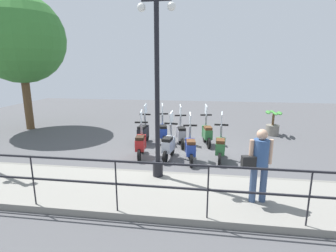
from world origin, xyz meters
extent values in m
plane|color=#4C4C4F|center=(0.00, 0.00, 0.00)|extent=(28.00, 28.00, 0.00)
cube|color=gray|center=(-3.20, 0.00, 0.07)|extent=(2.20, 20.00, 0.15)
cube|color=slate|center=(-2.15, 0.00, 0.07)|extent=(0.10, 20.00, 0.15)
cube|color=black|center=(-4.20, 0.00, 1.20)|extent=(0.04, 16.00, 0.04)
cube|color=black|center=(-4.20, 0.00, 0.73)|extent=(0.04, 16.00, 0.04)
cylinder|color=black|center=(-4.20, -2.67, 0.68)|extent=(0.03, 0.03, 1.05)
cylinder|color=black|center=(-4.20, -0.89, 0.68)|extent=(0.03, 0.03, 1.05)
cylinder|color=black|center=(-4.20, 0.89, 0.68)|extent=(0.03, 0.03, 1.05)
cylinder|color=black|center=(-4.20, 2.67, 0.68)|extent=(0.03, 0.03, 1.05)
cylinder|color=black|center=(-2.40, 0.39, 0.35)|extent=(0.26, 0.26, 0.40)
cylinder|color=black|center=(-2.40, 0.39, 2.42)|extent=(0.12, 0.12, 4.54)
cube|color=black|center=(-2.40, 0.39, 4.44)|extent=(0.04, 0.70, 0.04)
sphere|color=white|center=(-2.40, 0.04, 4.30)|extent=(0.20, 0.20, 0.20)
sphere|color=white|center=(-2.40, 0.74, 4.30)|extent=(0.20, 0.20, 0.20)
cylinder|color=#384C70|center=(-3.39, -2.06, 0.56)|extent=(0.14, 0.14, 0.82)
cylinder|color=#384C70|center=(-3.43, -1.84, 0.56)|extent=(0.14, 0.14, 0.82)
cylinder|color=#335184|center=(-3.41, -1.95, 1.25)|extent=(0.37, 0.37, 0.55)
sphere|color=tan|center=(-3.41, -1.95, 1.63)|extent=(0.22, 0.22, 0.22)
cylinder|color=tan|center=(-3.37, -2.15, 1.26)|extent=(0.09, 0.09, 0.52)
cylinder|color=tan|center=(-3.45, -1.75, 1.26)|extent=(0.09, 0.09, 0.52)
cube|color=black|center=(-3.51, -1.70, 1.07)|extent=(0.19, 0.30, 0.24)
cylinder|color=brown|center=(2.54, 7.58, 1.34)|extent=(0.36, 0.36, 2.68)
sphere|color=#387A33|center=(2.54, 7.58, 4.17)|extent=(3.97, 3.97, 3.97)
cylinder|color=slate|center=(2.98, -3.74, 0.23)|extent=(0.56, 0.56, 0.45)
cylinder|color=brown|center=(2.98, -3.74, 0.70)|extent=(0.10, 0.10, 0.50)
ellipsoid|color=#387A33|center=(3.23, -3.74, 1.00)|extent=(0.56, 0.16, 0.10)
ellipsoid|color=#387A33|center=(2.73, -3.74, 1.00)|extent=(0.56, 0.16, 0.10)
ellipsoid|color=#387A33|center=(2.98, -3.49, 1.00)|extent=(0.56, 0.16, 0.10)
ellipsoid|color=#387A33|center=(2.98, -3.99, 1.00)|extent=(0.56, 0.16, 0.10)
ellipsoid|color=#387A33|center=(3.16, -3.56, 1.00)|extent=(0.56, 0.16, 0.10)
ellipsoid|color=#387A33|center=(2.80, -3.92, 1.00)|extent=(0.56, 0.16, 0.10)
cylinder|color=black|center=(-0.22, -1.33, 0.20)|extent=(0.40, 0.11, 0.40)
cylinder|color=black|center=(-1.05, -1.27, 0.20)|extent=(0.40, 0.11, 0.40)
cube|color=#2D6B38|center=(-0.72, -1.29, 0.48)|extent=(0.62, 0.32, 0.36)
cube|color=#2D6B38|center=(-0.43, -1.32, 0.50)|extent=(0.14, 0.31, 0.44)
cube|color=#4C2D19|center=(-0.79, -1.29, 0.71)|extent=(0.42, 0.29, 0.10)
cylinder|color=gray|center=(-0.37, -1.32, 0.85)|extent=(0.19, 0.08, 0.55)
cube|color=black|center=(-0.37, -1.32, 1.13)|extent=(0.09, 0.44, 0.05)
cube|color=silver|center=(-0.31, -1.33, 1.33)|extent=(0.39, 0.06, 0.42)
cylinder|color=black|center=(-0.46, -0.31, 0.20)|extent=(0.41, 0.13, 0.40)
cylinder|color=black|center=(-1.28, -0.42, 0.20)|extent=(0.41, 0.13, 0.40)
cube|color=navy|center=(-0.96, -0.38, 0.48)|extent=(0.63, 0.36, 0.36)
cube|color=navy|center=(-0.67, -0.34, 0.50)|extent=(0.16, 0.31, 0.44)
cube|color=#4C2D19|center=(-1.02, -0.39, 0.71)|extent=(0.43, 0.31, 0.10)
cylinder|color=gray|center=(-0.61, -0.33, 0.85)|extent=(0.19, 0.09, 0.55)
cube|color=black|center=(-0.61, -0.33, 1.13)|extent=(0.12, 0.44, 0.05)
cube|color=silver|center=(-0.55, -0.32, 1.33)|extent=(0.39, 0.08, 0.42)
cylinder|color=black|center=(-0.28, 0.29, 0.20)|extent=(0.41, 0.13, 0.40)
cylinder|color=black|center=(-1.10, 0.40, 0.20)|extent=(0.41, 0.13, 0.40)
cube|color=#B7BCC6|center=(-0.77, 0.36, 0.48)|extent=(0.63, 0.36, 0.36)
cube|color=#B7BCC6|center=(-0.49, 0.32, 0.50)|extent=(0.16, 0.31, 0.44)
cube|color=black|center=(-0.84, 0.37, 0.71)|extent=(0.43, 0.31, 0.10)
cylinder|color=gray|center=(-0.43, 0.31, 0.85)|extent=(0.19, 0.09, 0.55)
cube|color=black|center=(-0.43, 0.31, 1.13)|extent=(0.12, 0.44, 0.05)
cube|color=silver|center=(-0.37, 0.30, 1.33)|extent=(0.39, 0.08, 0.42)
cylinder|color=black|center=(-0.23, 1.34, 0.20)|extent=(0.41, 0.12, 0.40)
cylinder|color=black|center=(-1.05, 1.24, 0.20)|extent=(0.41, 0.12, 0.40)
cube|color=#B21E1E|center=(-0.73, 1.28, 0.48)|extent=(0.63, 0.35, 0.36)
cube|color=#B21E1E|center=(-0.44, 1.31, 0.50)|extent=(0.15, 0.31, 0.44)
cube|color=black|center=(-0.80, 1.27, 0.71)|extent=(0.43, 0.30, 0.10)
cylinder|color=gray|center=(-0.38, 1.32, 0.85)|extent=(0.19, 0.09, 0.55)
cube|color=black|center=(-0.38, 1.32, 1.13)|extent=(0.11, 0.44, 0.05)
cube|color=silver|center=(-0.32, 1.33, 1.33)|extent=(0.39, 0.07, 0.42)
cylinder|color=black|center=(1.45, -0.80, 0.20)|extent=(0.41, 0.16, 0.40)
cylinder|color=black|center=(0.64, -0.96, 0.20)|extent=(0.41, 0.16, 0.40)
cube|color=#2D6B38|center=(0.96, -0.90, 0.48)|extent=(0.64, 0.39, 0.36)
cube|color=#2D6B38|center=(1.24, -0.84, 0.50)|extent=(0.18, 0.32, 0.44)
cube|color=#4C2D19|center=(0.89, -0.91, 0.71)|extent=(0.44, 0.33, 0.10)
cylinder|color=gray|center=(1.30, -0.83, 0.85)|extent=(0.19, 0.10, 0.55)
cube|color=black|center=(1.30, -0.83, 1.13)|extent=(0.15, 0.44, 0.05)
cube|color=silver|center=(1.36, -0.82, 1.33)|extent=(0.39, 0.11, 0.42)
cylinder|color=black|center=(1.21, 0.18, 0.20)|extent=(0.41, 0.16, 0.40)
cylinder|color=black|center=(0.40, 0.00, 0.20)|extent=(0.41, 0.16, 0.40)
cube|color=gray|center=(0.72, 0.07, 0.48)|extent=(0.65, 0.40, 0.36)
cube|color=gray|center=(1.01, 0.13, 0.50)|extent=(0.18, 0.32, 0.44)
cube|color=black|center=(0.66, 0.05, 0.71)|extent=(0.45, 0.34, 0.10)
cylinder|color=gray|center=(1.07, 0.14, 0.85)|extent=(0.19, 0.11, 0.55)
cube|color=black|center=(1.07, 0.14, 1.13)|extent=(0.15, 0.44, 0.05)
cube|color=silver|center=(1.12, 0.16, 1.33)|extent=(0.39, 0.11, 0.42)
cylinder|color=black|center=(1.44, 0.92, 0.20)|extent=(0.41, 0.17, 0.40)
cylinder|color=black|center=(0.63, 0.73, 0.20)|extent=(0.41, 0.17, 0.40)
cube|color=navy|center=(0.95, 0.80, 0.48)|extent=(0.65, 0.41, 0.36)
cube|color=navy|center=(1.23, 0.87, 0.50)|extent=(0.18, 0.32, 0.44)
cube|color=black|center=(0.88, 0.79, 0.71)|extent=(0.45, 0.34, 0.10)
cylinder|color=gray|center=(1.29, 0.88, 0.85)|extent=(0.19, 0.11, 0.55)
cube|color=black|center=(1.29, 0.88, 1.13)|extent=(0.16, 0.44, 0.05)
cube|color=silver|center=(1.35, 0.89, 1.33)|extent=(0.38, 0.12, 0.42)
cylinder|color=black|center=(1.24, 1.52, 0.20)|extent=(0.40, 0.11, 0.40)
cylinder|color=black|center=(0.41, 1.58, 0.20)|extent=(0.40, 0.11, 0.40)
cube|color=black|center=(0.74, 1.56, 0.48)|extent=(0.62, 0.33, 0.36)
cube|color=black|center=(1.03, 1.54, 0.50)|extent=(0.14, 0.31, 0.44)
cube|color=black|center=(0.67, 1.56, 0.71)|extent=(0.42, 0.29, 0.10)
cylinder|color=gray|center=(1.09, 1.53, 0.85)|extent=(0.19, 0.08, 0.55)
cube|color=black|center=(1.09, 1.53, 1.13)|extent=(0.09, 0.44, 0.05)
cube|color=silver|center=(1.15, 1.53, 1.33)|extent=(0.39, 0.06, 0.42)
camera|label=1|loc=(-8.74, -0.79, 2.98)|focal=28.00mm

